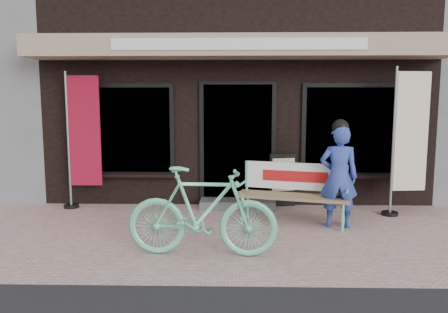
{
  "coord_description": "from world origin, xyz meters",
  "views": [
    {
      "loc": [
        -0.06,
        -5.73,
        1.9
      ],
      "look_at": [
        -0.21,
        0.7,
        1.05
      ],
      "focal_mm": 35.0,
      "sensor_mm": 36.0,
      "label": 1
    }
  ],
  "objects_px": {
    "bicycle": "(202,212)",
    "nobori_cream": "(408,140)",
    "menu_stand": "(282,179)",
    "bench": "(294,188)",
    "person": "(339,175)",
    "nobori_red": "(82,139)"
  },
  "relations": [
    {
      "from": "person",
      "to": "nobori_red",
      "type": "relative_size",
      "value": 0.68
    },
    {
      "from": "person",
      "to": "bicycle",
      "type": "height_order",
      "value": "person"
    },
    {
      "from": "nobori_cream",
      "to": "bench",
      "type": "bearing_deg",
      "value": -172.38
    },
    {
      "from": "person",
      "to": "nobori_cream",
      "type": "distance_m",
      "value": 1.52
    },
    {
      "from": "nobori_red",
      "to": "bicycle",
      "type": "bearing_deg",
      "value": -46.74
    },
    {
      "from": "bicycle",
      "to": "nobori_cream",
      "type": "height_order",
      "value": "nobori_cream"
    },
    {
      "from": "bicycle",
      "to": "bench",
      "type": "bearing_deg",
      "value": -37.48
    },
    {
      "from": "bicycle",
      "to": "nobori_cream",
      "type": "xyz_separation_m",
      "value": [
        3.19,
        1.97,
        0.7
      ]
    },
    {
      "from": "bench",
      "to": "nobori_cream",
      "type": "bearing_deg",
      "value": 29.53
    },
    {
      "from": "nobori_red",
      "to": "nobori_cream",
      "type": "xyz_separation_m",
      "value": [
        5.44,
        -0.35,
        0.02
      ]
    },
    {
      "from": "nobori_red",
      "to": "menu_stand",
      "type": "height_order",
      "value": "nobori_red"
    },
    {
      "from": "person",
      "to": "nobori_red",
      "type": "distance_m",
      "value": 4.32
    },
    {
      "from": "nobori_cream",
      "to": "menu_stand",
      "type": "relative_size",
      "value": 2.55
    },
    {
      "from": "nobori_cream",
      "to": "bicycle",
      "type": "bearing_deg",
      "value": -154.67
    },
    {
      "from": "bicycle",
      "to": "menu_stand",
      "type": "distance_m",
      "value": 2.81
    },
    {
      "from": "nobori_cream",
      "to": "menu_stand",
      "type": "height_order",
      "value": "nobori_cream"
    },
    {
      "from": "bench",
      "to": "person",
      "type": "relative_size",
      "value": 1.08
    },
    {
      "from": "person",
      "to": "bicycle",
      "type": "bearing_deg",
      "value": -138.49
    },
    {
      "from": "nobori_cream",
      "to": "nobori_red",
      "type": "bearing_deg",
      "value": 170.05
    },
    {
      "from": "nobori_red",
      "to": "nobori_cream",
      "type": "height_order",
      "value": "nobori_cream"
    },
    {
      "from": "bench",
      "to": "person",
      "type": "bearing_deg",
      "value": -4.98
    },
    {
      "from": "bench",
      "to": "nobori_red",
      "type": "height_order",
      "value": "nobori_red"
    }
  ]
}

